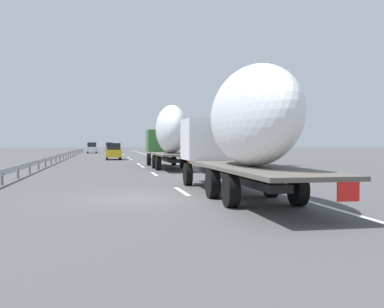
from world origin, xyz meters
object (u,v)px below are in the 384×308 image
Objects in this scene: car_yellow_coupe at (113,151)px; car_silver_hatch at (109,147)px; truck_lead at (169,134)px; road_sign at (174,140)px; truck_trailing at (242,126)px; car_white_van at (92,148)px.

car_yellow_coupe is 54.35m from car_silver_hatch.
truck_lead is 19.66m from car_yellow_coupe.
car_yellow_coupe is 1.44× the size of road_sign.
road_sign reaches higher than car_yellow_coupe.
truck_trailing reaches higher than car_silver_hatch.
truck_trailing is at bearing -174.28° from car_yellow_coupe.
road_sign is (18.14, -3.10, -0.34)m from truck_lead.
car_white_van is 1.44× the size of road_sign.
truck_trailing is at bearing 175.24° from road_sign.
truck_lead is 18.41m from road_sign.
truck_lead is 53.92m from car_white_van.
truck_trailing reaches higher than car_white_van.
truck_lead reaches higher than car_white_van.
car_white_van reaches higher than car_yellow_coupe.
road_sign is (-55.42, -6.82, 1.31)m from car_silver_hatch.
truck_lead reaches higher than road_sign.
car_white_van is 1.13× the size of car_silver_hatch.
truck_trailing is at bearing -177.70° from car_silver_hatch.
car_silver_hatch is (92.67, 3.72, -1.60)m from truck_trailing.
road_sign is at bearing -163.80° from car_white_van.
car_yellow_coupe is (19.21, 3.84, -1.68)m from truck_lead.
truck_lead is at bearing 170.30° from road_sign.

